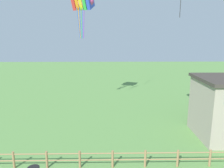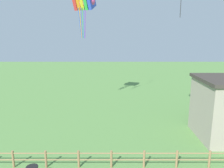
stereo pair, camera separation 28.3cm
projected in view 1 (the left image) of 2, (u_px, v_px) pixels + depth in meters
wooden_fence at (113, 158)px, 12.96m from camera, size 15.73×0.14×1.07m
kite_rainbow_parafoil at (83, 2)px, 21.77m from camera, size 2.74×2.37×4.44m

